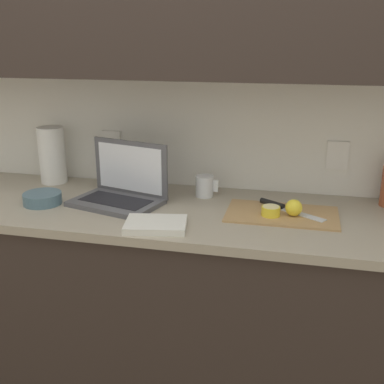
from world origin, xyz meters
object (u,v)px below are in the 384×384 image
at_px(measuring_cup, 205,186).
at_px(paper_towel_roll, 52,155).
at_px(laptop, 122,188).
at_px(knife, 280,206).
at_px(cutting_board, 282,214).
at_px(lemon_whole_beside, 294,208).
at_px(lemon_half_cut, 271,211).
at_px(bowl_white, 42,198).

relative_size(measuring_cup, paper_towel_roll, 0.37).
relative_size(laptop, knife, 1.54).
xyz_separation_m(cutting_board, measuring_cup, (-0.34, 0.16, 0.04)).
xyz_separation_m(laptop, lemon_whole_beside, (0.70, -0.02, -0.02)).
height_order(laptop, knife, laptop).
bearing_deg(knife, lemon_whole_beside, -20.44).
bearing_deg(paper_towel_roll, lemon_half_cut, -12.95).
xyz_separation_m(knife, paper_towel_roll, (-1.07, 0.15, 0.12)).
bearing_deg(measuring_cup, lemon_whole_beside, -24.60).
distance_m(cutting_board, knife, 0.06).
xyz_separation_m(laptop, cutting_board, (0.66, -0.01, -0.06)).
xyz_separation_m(measuring_cup, bowl_white, (-0.63, -0.25, -0.02)).
relative_size(lemon_whole_beside, bowl_white, 0.41).
distance_m(knife, paper_towel_roll, 1.08).
bearing_deg(lemon_half_cut, measuring_cup, 147.06).
height_order(cutting_board, knife, knife).
distance_m(lemon_half_cut, measuring_cup, 0.35).
bearing_deg(cutting_board, knife, 100.29).
xyz_separation_m(lemon_half_cut, measuring_cup, (-0.30, 0.19, 0.02)).
height_order(lemon_whole_beside, paper_towel_roll, paper_towel_roll).
xyz_separation_m(lemon_whole_beside, bowl_white, (-1.01, -0.07, -0.02)).
bearing_deg(paper_towel_roll, laptop, -25.21).
xyz_separation_m(laptop, paper_towel_roll, (-0.42, 0.20, 0.07)).
bearing_deg(lemon_half_cut, cutting_board, 38.92).
xyz_separation_m(knife, bowl_white, (-0.96, -0.14, 0.01)).
height_order(bowl_white, paper_towel_roll, paper_towel_roll).
distance_m(laptop, lemon_half_cut, 0.62).
distance_m(laptop, bowl_white, 0.33).
xyz_separation_m(cutting_board, lemon_half_cut, (-0.04, -0.03, 0.02)).
height_order(laptop, measuring_cup, laptop).
bearing_deg(laptop, lemon_half_cut, 11.46).
xyz_separation_m(lemon_half_cut, paper_towel_roll, (-1.03, 0.24, 0.10)).
bearing_deg(measuring_cup, paper_towel_roll, 176.45).
bearing_deg(lemon_half_cut, lemon_whole_beside, 11.62).
distance_m(knife, lemon_whole_beside, 0.09).
height_order(lemon_half_cut, measuring_cup, measuring_cup).
bearing_deg(knife, paper_towel_roll, -155.31).
distance_m(knife, lemon_half_cut, 0.09).
relative_size(laptop, lemon_half_cut, 5.68).
relative_size(cutting_board, lemon_half_cut, 6.00).
bearing_deg(cutting_board, paper_towel_roll, 169.26).
height_order(measuring_cup, bowl_white, measuring_cup).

